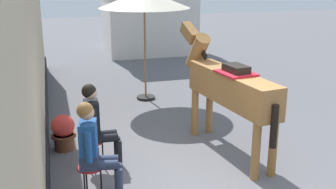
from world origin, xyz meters
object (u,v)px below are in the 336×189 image
seated_visitor_far (96,122)px  saddled_horse_center (227,86)px  seated_visitor_near (94,146)px  flower_planter_far (63,132)px  cafe_parasol (144,0)px

seated_visitor_far → saddled_horse_center: size_ratio=0.47×
seated_visitor_near → seated_visitor_far: 0.91m
flower_planter_far → cafe_parasol: size_ratio=0.25×
seated_visitor_far → cafe_parasol: (1.56, 3.39, 1.59)m
saddled_horse_center → flower_planter_far: size_ratio=4.67×
flower_planter_far → cafe_parasol: bearing=50.8°
seated_visitor_far → flower_planter_far: bearing=118.9°
seated_visitor_far → saddled_horse_center: bearing=2.5°
seated_visitor_far → cafe_parasol: bearing=65.4°
cafe_parasol → flower_planter_far: bearing=-129.2°
seated_visitor_near → seated_visitor_far: same height
seated_visitor_near → seated_visitor_far: bearing=81.2°
cafe_parasol → seated_visitor_near: bearing=-111.6°
flower_planter_far → seated_visitor_far: bearing=-61.1°
saddled_horse_center → flower_planter_far: bearing=163.7°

